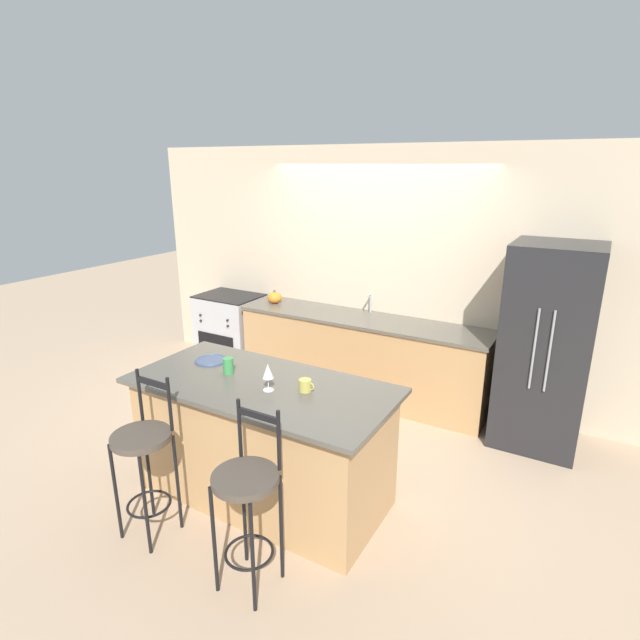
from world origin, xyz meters
TOP-DOWN VIEW (x-y plane):
  - ground_plane at (0.00, 0.00)m, footprint 18.00×18.00m
  - wall_back at (0.00, 0.68)m, footprint 6.00×0.07m
  - back_counter at (0.00, 0.37)m, footprint 2.82×0.66m
  - sink_faucet at (0.00, 0.56)m, footprint 0.02×0.13m
  - kitchen_island at (0.13, -1.65)m, footprint 1.99×0.96m
  - refrigerator at (1.85, 0.30)m, footprint 0.74×0.75m
  - oven_range at (-1.85, 0.36)m, footprint 0.77×0.62m
  - bar_stool_near at (-0.31, -2.39)m, footprint 0.40×0.40m
  - bar_stool_far at (0.57, -2.40)m, footprint 0.40×0.40m
  - dinner_plate at (-0.47, -1.51)m, footprint 0.26×0.26m
  - wine_glass at (0.25, -1.72)m, footprint 0.08×0.08m
  - coffee_mug at (0.49, -1.60)m, footprint 0.12×0.09m
  - tumbler_cup at (-0.19, -1.62)m, footprint 0.08×0.08m
  - pumpkin_decoration at (-1.15, 0.36)m, footprint 0.17×0.17m

SIDE VIEW (x-z plane):
  - ground_plane at x=0.00m, z-range 0.00..0.00m
  - back_counter at x=0.00m, z-range 0.00..0.91m
  - oven_range at x=-1.85m, z-range 0.00..0.92m
  - kitchen_island at x=0.13m, z-range 0.00..0.96m
  - bar_stool_near at x=-0.31m, z-range 0.05..1.22m
  - bar_stool_far at x=0.57m, z-range 0.05..1.22m
  - refrigerator at x=1.85m, z-range 0.00..1.86m
  - dinner_plate at x=-0.47m, z-range 0.96..0.98m
  - pumpkin_decoration at x=-1.15m, z-range 0.90..1.06m
  - coffee_mug at x=0.49m, z-range 0.96..1.05m
  - tumbler_cup at x=-0.19m, z-range 0.96..1.08m
  - sink_faucet at x=0.00m, z-range 0.94..1.16m
  - wine_glass at x=0.25m, z-range 1.00..1.20m
  - wall_back at x=0.00m, z-range 0.00..2.70m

